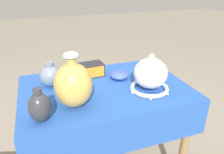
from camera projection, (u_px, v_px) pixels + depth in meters
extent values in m
cylinder|color=olive|center=(183.00, 149.00, 1.31)|extent=(0.04, 0.04, 0.67)
cylinder|color=olive|center=(38.00, 127.00, 1.51)|extent=(0.04, 0.04, 0.67)
cylinder|color=olive|center=(144.00, 106.00, 1.76)|extent=(0.04, 0.04, 0.67)
cube|color=olive|center=(105.00, 90.00, 1.27)|extent=(0.92, 0.62, 0.03)
cube|color=#234C9E|center=(105.00, 87.00, 1.26)|extent=(0.94, 0.64, 0.01)
cube|color=#234C9E|center=(126.00, 136.00, 1.03)|extent=(0.94, 0.01, 0.21)
ellipsoid|color=gold|center=(73.00, 85.00, 1.03)|extent=(0.18, 0.18, 0.22)
cylinder|color=gold|center=(71.00, 60.00, 0.98)|extent=(0.04, 0.04, 0.05)
torus|color=#A8CCB7|center=(71.00, 55.00, 0.97)|extent=(0.07, 0.07, 0.02)
torus|color=white|center=(149.00, 88.00, 1.22)|extent=(0.21, 0.21, 0.02)
ellipsoid|color=white|center=(151.00, 73.00, 1.18)|extent=(0.18, 0.18, 0.17)
sphere|color=white|center=(152.00, 57.00, 1.14)|extent=(0.03, 0.03, 0.03)
cone|color=white|center=(166.00, 85.00, 1.25)|extent=(0.01, 0.04, 0.03)
cone|color=white|center=(150.00, 80.00, 1.31)|extent=(0.04, 0.03, 0.03)
cone|color=white|center=(134.00, 82.00, 1.28)|extent=(0.04, 0.03, 0.03)
cone|color=white|center=(132.00, 91.00, 1.18)|extent=(0.01, 0.04, 0.03)
cone|color=white|center=(149.00, 97.00, 1.12)|extent=(0.04, 0.03, 0.03)
cone|color=white|center=(167.00, 94.00, 1.15)|extent=(0.04, 0.03, 0.03)
cube|color=#232328|center=(91.00, 69.00, 1.39)|extent=(0.16, 0.11, 0.08)
cube|color=orange|center=(94.00, 72.00, 1.34)|extent=(0.14, 0.02, 0.07)
ellipsoid|color=slate|center=(51.00, 76.00, 1.24)|extent=(0.13, 0.13, 0.13)
cylinder|color=slate|center=(50.00, 64.00, 1.21)|extent=(0.05, 0.05, 0.02)
ellipsoid|color=#3851A8|center=(119.00, 75.00, 1.35)|extent=(0.12, 0.12, 0.05)
ellipsoid|color=#2D2D33|center=(40.00, 107.00, 0.93)|extent=(0.10, 0.10, 0.14)
cylinder|color=#2D2D33|center=(37.00, 91.00, 0.90)|extent=(0.04, 0.04, 0.02)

